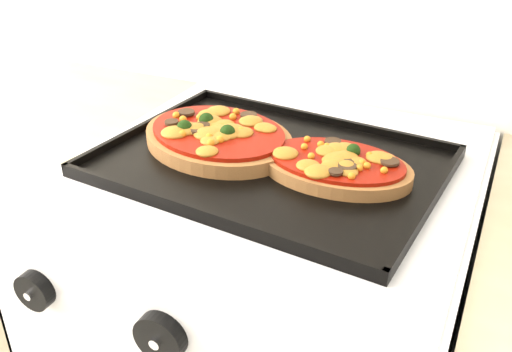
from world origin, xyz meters
The scene contains 6 objects.
control_panel centered at (-0.01, 1.39, 0.85)m, with size 0.60×0.02×0.09m, color white.
knob_left centered at (-0.18, 1.37, 0.85)m, with size 0.05×0.05×0.02m, color black.
knob_center centered at (0.00, 1.37, 0.85)m, with size 0.06×0.06×0.02m, color black.
baking_tray centered at (-0.01, 1.69, 0.92)m, with size 0.49×0.36×0.02m, color black.
pizza_left centered at (-0.11, 1.70, 0.94)m, with size 0.26×0.20×0.04m, color #A56539, non-canonical shape.
pizza_right centered at (0.09, 1.70, 0.94)m, with size 0.22×0.15×0.03m, color #A56539, non-canonical shape.
Camera 1 is at (0.30, 0.99, 1.31)m, focal length 40.00 mm.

